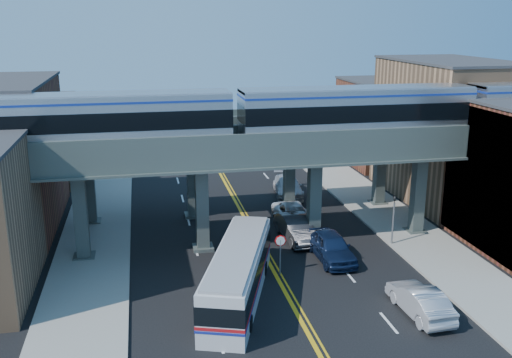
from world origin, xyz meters
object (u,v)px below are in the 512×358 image
car_parked_curb (420,300)px  transit_bus (238,274)px  car_lane_d (288,186)px  car_lane_c (294,214)px  car_lane_b (296,228)px  traffic_signal (394,215)px  car_lane_a (331,246)px  stop_sign (280,248)px  transit_train (356,111)px

car_parked_curb → transit_bus: bearing=-24.7°
transit_bus → car_lane_d: transit_bus is taller
car_lane_c → car_lane_b: bearing=-104.0°
traffic_signal → car_lane_c: traffic_signal is taller
transit_bus → car_lane_a: transit_bus is taller
stop_sign → transit_bus: bearing=-140.1°
transit_train → car_lane_b: 9.42m
traffic_signal → car_lane_b: 6.97m
transit_bus → car_lane_c: 13.15m
traffic_signal → car_lane_d: size_ratio=0.70×
transit_bus → car_lane_d: (7.82, 18.67, -0.65)m
car_lane_a → car_lane_c: car_lane_a is taller
car_lane_a → car_lane_d: bearing=85.6°
stop_sign → car_lane_d: stop_sign is taller
car_parked_curb → car_lane_a: bearing=-76.3°
traffic_signal → transit_train: bearing=139.4°
car_lane_c → car_lane_d: 7.34m
car_lane_a → car_lane_c: size_ratio=1.02×
car_lane_a → car_lane_d: size_ratio=0.92×
transit_train → car_parked_curb: (-0.37, -11.43, -8.58)m
car_lane_b → transit_bus: bearing=-128.7°
car_lane_c → car_parked_curb: size_ratio=1.08×
car_lane_c → car_lane_d: bearing=77.0°
traffic_signal → car_parked_curb: 9.92m
traffic_signal → car_lane_d: 13.79m
transit_train → traffic_signal: transit_train is taller
traffic_signal → car_lane_d: bearing=107.8°
stop_sign → transit_bus: 4.07m
transit_train → car_lane_a: 9.53m
transit_bus → car_parked_curb: bearing=-93.3°
car_lane_a → car_lane_d: (0.81, 14.50, -0.07)m
transit_train → car_lane_b: transit_train is taller
transit_bus → car_parked_curb: 10.09m
transit_train → stop_sign: transit_train is taller
car_parked_curb → car_lane_c: bearing=-81.6°
transit_bus → stop_sign: bearing=-31.1°
car_lane_b → transit_train: bearing=-10.4°
traffic_signal → transit_bus: (-12.02, -5.61, -0.81)m
car_lane_b → car_lane_a: bearing=-74.7°
transit_train → car_lane_a: transit_train is taller
transit_bus → car_lane_b: 9.88m
car_lane_d → car_parked_curb: size_ratio=1.19×
transit_train → car_lane_a: size_ratio=9.32×
transit_bus → traffic_signal: bearing=-46.0°
car_lane_d → traffic_signal: bearing=-64.7°
transit_train → car_lane_d: bearing=99.6°
car_lane_b → car_lane_d: (2.17, 10.59, -0.04)m
stop_sign → transit_bus: transit_bus is taller
transit_train → traffic_signal: size_ratio=12.25×
transit_bus → car_lane_c: bearing=-10.2°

